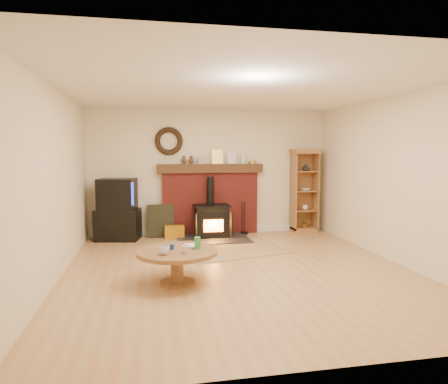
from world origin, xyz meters
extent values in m
plane|color=tan|center=(0.00, 0.00, 0.00)|extent=(5.50, 5.50, 0.00)
cube|color=beige|center=(0.00, 2.75, 1.30)|extent=(5.00, 0.02, 2.60)
cube|color=beige|center=(0.00, -2.75, 1.30)|extent=(5.00, 0.02, 2.60)
cube|color=beige|center=(-2.50, 0.00, 1.30)|extent=(0.02, 5.50, 2.60)
cube|color=beige|center=(2.50, 0.00, 1.30)|extent=(0.02, 5.50, 2.60)
cube|color=white|center=(0.00, 0.00, 2.60)|extent=(5.00, 5.50, 0.02)
cube|color=white|center=(0.00, 2.73, 0.06)|extent=(5.00, 0.04, 0.12)
torus|color=black|center=(-0.85, 2.69, 1.95)|extent=(0.57, 0.11, 0.57)
cube|color=maroon|center=(0.00, 2.67, 0.65)|extent=(2.00, 0.15, 1.30)
cube|color=#331D10|center=(0.00, 2.64, 1.39)|extent=(2.20, 0.22, 0.18)
cube|color=#999999|center=(-0.20, 2.65, 1.55)|extent=(0.13, 0.05, 0.14)
cube|color=gold|center=(0.15, 2.67, 1.63)|extent=(0.24, 0.06, 0.30)
cube|color=white|center=(0.45, 2.67, 1.59)|extent=(0.18, 0.05, 0.22)
cylinder|color=white|center=(0.70, 2.65, 1.59)|extent=(0.08, 0.08, 0.22)
cylinder|color=gold|center=(0.90, 2.65, 1.51)|extent=(0.14, 0.14, 0.07)
cube|color=black|center=(-0.03, 2.10, 0.01)|extent=(1.40, 1.00, 0.03)
cube|color=black|center=(-0.03, 2.30, 0.33)|extent=(0.64, 0.46, 0.60)
cube|color=black|center=(-0.03, 2.30, 0.65)|extent=(0.71, 0.51, 0.04)
cylinder|color=black|center=(-0.03, 2.45, 0.95)|extent=(0.14, 0.14, 0.56)
cube|color=orange|center=(-0.03, 2.06, 0.29)|extent=(0.39, 0.02, 0.24)
cube|color=black|center=(-0.33, 2.12, 0.31)|extent=(0.15, 0.21, 0.48)
cube|color=black|center=(0.26, 2.12, 0.31)|extent=(0.15, 0.21, 0.48)
cube|color=brown|center=(0.17, 1.21, 0.01)|extent=(2.05, 1.62, 0.01)
cube|color=black|center=(-1.88, 2.47, 0.30)|extent=(0.92, 0.72, 0.61)
cube|color=black|center=(-1.88, 2.47, 0.91)|extent=(0.78, 0.69, 0.61)
cube|color=#1D28B2|center=(-1.82, 2.18, 0.94)|extent=(0.54, 0.12, 0.44)
cube|color=#9C6433|center=(2.04, 2.53, 0.05)|extent=(0.52, 0.38, 0.10)
cube|color=#9C6433|center=(2.04, 2.71, 0.87)|extent=(0.52, 0.02, 1.64)
cube|color=#9C6433|center=(1.79, 2.53, 0.87)|extent=(0.02, 0.38, 1.64)
cube|color=#9C6433|center=(2.28, 2.53, 0.87)|extent=(0.02, 0.38, 1.64)
cube|color=#9C6433|center=(2.04, 2.53, 1.74)|extent=(0.58, 0.42, 0.10)
cube|color=#9C6433|center=(2.04, 2.53, 0.47)|extent=(0.48, 0.34, 0.02)
cube|color=#9C6433|center=(2.04, 2.53, 0.89)|extent=(0.48, 0.34, 0.02)
cube|color=#9C6433|center=(2.04, 2.53, 1.31)|extent=(0.48, 0.34, 0.02)
imported|color=white|center=(2.04, 2.48, 1.41)|extent=(0.15, 0.15, 0.16)
imported|color=white|center=(2.04, 2.48, 0.93)|extent=(0.20, 0.20, 0.05)
sphere|color=white|center=(2.04, 2.48, 0.54)|extent=(0.12, 0.12, 0.12)
imported|color=green|center=(2.04, 2.48, 0.20)|extent=(0.18, 0.15, 0.20)
cube|color=#C7D309|center=(-0.78, 2.40, 0.12)|extent=(0.40, 0.26, 0.24)
cube|color=black|center=(-1.05, 2.55, 0.33)|extent=(0.56, 0.15, 0.66)
cylinder|color=black|center=(0.69, 2.50, 0.02)|extent=(0.16, 0.16, 0.04)
cylinder|color=black|center=(0.64, 2.50, 0.35)|extent=(0.02, 0.02, 0.70)
cylinder|color=black|center=(0.69, 2.50, 0.35)|extent=(0.02, 0.02, 0.70)
cylinder|color=brown|center=(-0.93, -0.43, 0.01)|extent=(0.47, 0.47, 0.03)
cylinder|color=brown|center=(-0.93, -0.43, 0.21)|extent=(0.17, 0.17, 0.38)
cylinder|color=brown|center=(-0.93, -0.43, 0.43)|extent=(1.06, 1.06, 0.05)
imported|color=white|center=(-1.10, -0.63, 0.50)|extent=(0.13, 0.13, 0.10)
imported|color=white|center=(-0.83, -0.63, 0.50)|extent=(0.11, 0.11, 0.10)
imported|color=#4C331E|center=(-0.79, -0.29, 0.46)|extent=(0.18, 0.24, 0.02)
cylinder|color=navy|center=(-0.99, -0.39, 0.49)|extent=(0.06, 0.06, 0.07)
cube|color=green|center=(-0.65, -0.42, 0.53)|extent=(0.07, 0.07, 0.16)
camera|label=1|loc=(-1.28, -5.56, 1.72)|focal=32.00mm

